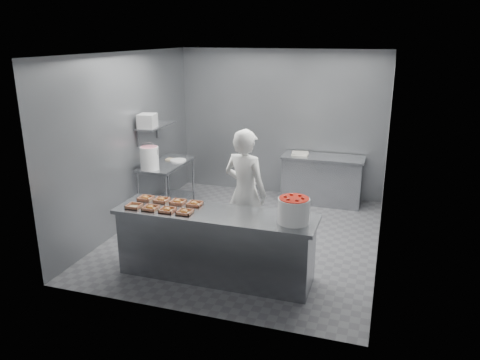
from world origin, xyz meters
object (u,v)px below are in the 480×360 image
service_counter (215,245)px  back_counter (322,180)px  tray_1 (150,208)px  tray_3 (185,212)px  tray_5 (162,200)px  tray_2 (167,210)px  prep_table (167,180)px  tray_4 (146,198)px  strawberry_tub (294,210)px  tray_7 (194,204)px  appliance (147,121)px  glaze_bucket (149,158)px  tray_0 (134,206)px  tray_6 (178,202)px  worker (245,193)px

service_counter → back_counter: (0.90, 3.25, -0.00)m
tray_1 → tray_3: size_ratio=1.00×
tray_5 → tray_2: bearing=-52.6°
service_counter → prep_table: same height
tray_4 → strawberry_tub: (2.08, -0.18, 0.14)m
tray_1 → tray_5: (0.00, 0.31, 0.00)m
tray_3 → tray_7: (0.00, 0.31, 0.00)m
prep_table → back_counter: (2.55, 1.30, -0.14)m
prep_table → appliance: (-0.17, -0.27, 1.09)m
tray_1 → strawberry_tub: (1.84, 0.13, 0.14)m
glaze_bucket → tray_3: bearing=-50.4°
back_counter → tray_1: (-1.73, -3.41, 0.47)m
service_counter → tray_5: size_ratio=13.88×
tray_2 → appliance: 2.34m
tray_3 → glaze_bucket: 2.17m
tray_0 → tray_4: bearing=90.6°
tray_0 → tray_7: (0.72, 0.31, 0.00)m
back_counter → tray_6: bearing=-115.7°
prep_table → tray_0: 2.21m
service_counter → tray_2: (-0.59, -0.16, 0.47)m
tray_6 → worker: (0.74, 0.64, -0.01)m
tray_1 → tray_7: bearing=33.2°
tray_5 → worker: size_ratio=0.10×
tray_3 → tray_2: bearing=180.0°
tray_5 → strawberry_tub: (1.84, -0.18, 0.14)m
appliance → back_counter: bearing=20.5°
tray_2 → tray_3: bearing=0.0°
tray_4 → worker: 1.38m
tray_0 → tray_4: size_ratio=1.00×
glaze_bucket → appliance: bearing=119.1°
worker → appliance: 2.29m
tray_0 → tray_7: size_ratio=1.00×
strawberry_tub → appliance: 3.36m
service_counter → tray_2: bearing=-165.0°
prep_table → tray_1: (0.82, -2.11, 0.33)m
tray_0 → tray_7: tray_7 is taller
tray_0 → glaze_bucket: size_ratio=0.40×
tray_2 → tray_4: (-0.48, 0.31, 0.00)m
tray_1 → tray_5: size_ratio=1.00×
tray_2 → appliance: bearing=123.9°
tray_0 → tray_5: tray_5 is taller
tray_2 → tray_3: size_ratio=1.00×
tray_1 → tray_2: size_ratio=1.00×
tray_5 → appliance: 1.97m
tray_0 → glaze_bucket: bearing=111.7°
service_counter → tray_6: size_ratio=13.88×
worker → tray_6: bearing=57.6°
tray_0 → strawberry_tub: 2.08m
back_counter → tray_5: 3.57m
tray_3 → tray_6: bearing=127.4°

